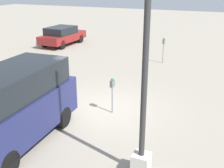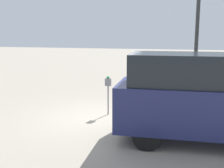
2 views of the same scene
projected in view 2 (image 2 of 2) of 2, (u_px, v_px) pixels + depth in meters
ground_plane at (101, 118)px, 9.54m from camera, size 80.00×80.00×0.00m
parking_meter_near at (108, 86)px, 9.80m from camera, size 0.21×0.13×1.38m
lamp_post at (195, 62)px, 10.91m from camera, size 0.44×0.44×5.78m
parked_van at (203, 96)px, 7.24m from camera, size 4.56×2.06×2.35m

